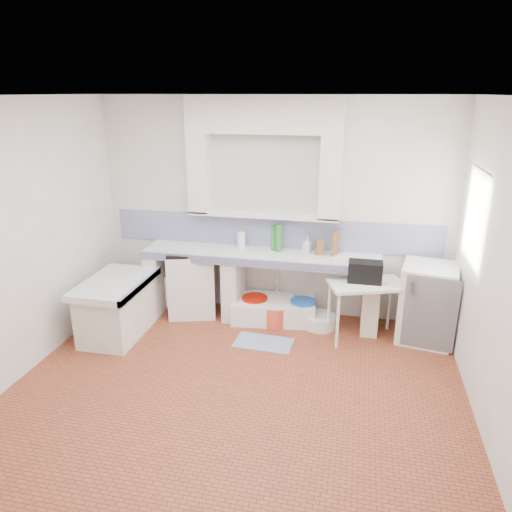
% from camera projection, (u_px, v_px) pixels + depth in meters
% --- Properties ---
extents(floor, '(4.50, 4.50, 0.00)m').
position_uv_depth(floor, '(235.00, 393.00, 4.77)').
color(floor, '#994429').
rests_on(floor, ground).
extents(ceiling, '(4.50, 4.50, 0.00)m').
position_uv_depth(ceiling, '(230.00, 95.00, 3.86)').
color(ceiling, white).
rests_on(ceiling, ground).
extents(wall_back, '(4.50, 0.00, 4.50)m').
position_uv_depth(wall_back, '(273.00, 209.00, 6.16)').
color(wall_back, white).
rests_on(wall_back, ground).
extents(wall_front, '(4.50, 0.00, 4.50)m').
position_uv_depth(wall_front, '(132.00, 386.00, 2.46)').
color(wall_front, white).
rests_on(wall_front, ground).
extents(wall_left, '(0.00, 4.50, 4.50)m').
position_uv_depth(wall_left, '(13.00, 244.00, 4.76)').
color(wall_left, white).
rests_on(wall_left, ground).
extents(wall_right, '(0.00, 4.50, 4.50)m').
position_uv_depth(wall_right, '(503.00, 279.00, 3.86)').
color(wall_right, white).
rests_on(wall_right, ground).
extents(alcove_mass, '(1.90, 0.25, 0.45)m').
position_uv_depth(alcove_mass, '(263.00, 114.00, 5.69)').
color(alcove_mass, white).
rests_on(alcove_mass, ground).
extents(window_frame, '(0.35, 0.86, 1.06)m').
position_uv_depth(window_frame, '(494.00, 220.00, 4.87)').
color(window_frame, '#3A1F12').
rests_on(window_frame, ground).
extents(lace_valance, '(0.01, 0.84, 0.24)m').
position_uv_depth(lace_valance, '(484.00, 182.00, 4.78)').
color(lace_valance, white).
rests_on(lace_valance, ground).
extents(counter_slab, '(3.00, 0.60, 0.08)m').
position_uv_depth(counter_slab, '(260.00, 256.00, 6.08)').
color(counter_slab, white).
rests_on(counter_slab, ground).
extents(counter_lip, '(3.00, 0.04, 0.10)m').
position_uv_depth(counter_lip, '(255.00, 263.00, 5.82)').
color(counter_lip, navy).
rests_on(counter_lip, ground).
extents(counter_pier_left, '(0.20, 0.55, 0.82)m').
position_uv_depth(counter_pier_left, '(159.00, 280.00, 6.51)').
color(counter_pier_left, white).
rests_on(counter_pier_left, ground).
extents(counter_pier_mid, '(0.20, 0.55, 0.82)m').
position_uv_depth(counter_pier_mid, '(234.00, 287.00, 6.30)').
color(counter_pier_mid, white).
rests_on(counter_pier_mid, ground).
extents(counter_pier_right, '(0.20, 0.55, 0.82)m').
position_uv_depth(counter_pier_right, '(371.00, 298.00, 5.94)').
color(counter_pier_right, white).
rests_on(counter_pier_right, ground).
extents(peninsula_top, '(0.70, 1.10, 0.08)m').
position_uv_depth(peninsula_top, '(115.00, 284.00, 5.73)').
color(peninsula_top, white).
rests_on(peninsula_top, ground).
extents(peninsula_base, '(0.60, 1.00, 0.62)m').
position_uv_depth(peninsula_base, '(118.00, 310.00, 5.84)').
color(peninsula_base, white).
rests_on(peninsula_base, ground).
extents(peninsula_lip, '(0.04, 1.10, 0.10)m').
position_uv_depth(peninsula_lip, '(141.00, 286.00, 5.66)').
color(peninsula_lip, navy).
rests_on(peninsula_lip, ground).
extents(backsplash, '(4.27, 0.03, 0.40)m').
position_uv_depth(backsplash, '(272.00, 232.00, 6.24)').
color(backsplash, navy).
rests_on(backsplash, ground).
extents(stove, '(0.74, 0.73, 0.85)m').
position_uv_depth(stove, '(192.00, 282.00, 6.38)').
color(stove, white).
rests_on(stove, ground).
extents(sink, '(1.12, 0.69, 0.25)m').
position_uv_depth(sink, '(274.00, 310.00, 6.27)').
color(sink, white).
rests_on(sink, ground).
extents(side_table, '(0.97, 0.74, 0.04)m').
position_uv_depth(side_table, '(365.00, 311.00, 5.71)').
color(side_table, white).
rests_on(side_table, ground).
extents(fridge, '(0.70, 0.70, 0.94)m').
position_uv_depth(fridge, '(427.00, 303.00, 5.66)').
color(fridge, white).
rests_on(fridge, ground).
extents(bucket_red, '(0.44, 0.44, 0.31)m').
position_uv_depth(bucket_red, '(255.00, 308.00, 6.27)').
color(bucket_red, '#AB1101').
rests_on(bucket_red, ground).
extents(bucket_orange, '(0.31, 0.31, 0.27)m').
position_uv_depth(bucket_orange, '(275.00, 316.00, 6.09)').
color(bucket_orange, '#E74E35').
rests_on(bucket_orange, ground).
extents(bucket_blue, '(0.41, 0.41, 0.31)m').
position_uv_depth(bucket_blue, '(302.00, 312.00, 6.17)').
color(bucket_blue, blue).
rests_on(bucket_blue, ground).
extents(basin_white, '(0.53, 0.53, 0.16)m').
position_uv_depth(basin_white, '(320.00, 321.00, 6.08)').
color(basin_white, white).
rests_on(basin_white, ground).
extents(water_bottle_a, '(0.09, 0.09, 0.27)m').
position_uv_depth(water_bottle_a, '(268.00, 304.00, 6.44)').
color(water_bottle_a, silver).
rests_on(water_bottle_a, ground).
extents(water_bottle_b, '(0.09, 0.09, 0.32)m').
position_uv_depth(water_bottle_b, '(292.00, 304.00, 6.36)').
color(water_bottle_b, silver).
rests_on(water_bottle_b, ground).
extents(black_bag, '(0.39, 0.23, 0.24)m').
position_uv_depth(black_bag, '(365.00, 272.00, 5.59)').
color(black_bag, black).
rests_on(black_bag, side_table).
extents(green_bottle_a, '(0.09, 0.09, 0.33)m').
position_uv_depth(green_bottle_a, '(274.00, 238.00, 6.12)').
color(green_bottle_a, '#2D802F').
rests_on(green_bottle_a, counter_slab).
extents(green_bottle_b, '(0.10, 0.10, 0.36)m').
position_uv_depth(green_bottle_b, '(279.00, 238.00, 6.06)').
color(green_bottle_b, '#2D802F').
rests_on(green_bottle_b, counter_slab).
extents(knife_block, '(0.12, 0.11, 0.19)m').
position_uv_depth(knife_block, '(320.00, 247.00, 5.98)').
color(knife_block, brown).
rests_on(knife_block, counter_slab).
extents(cutting_board, '(0.09, 0.22, 0.30)m').
position_uv_depth(cutting_board, '(336.00, 243.00, 5.97)').
color(cutting_board, brown).
rests_on(cutting_board, counter_slab).
extents(paper_towel, '(0.12, 0.12, 0.21)m').
position_uv_depth(paper_towel, '(241.00, 240.00, 6.23)').
color(paper_towel, white).
rests_on(paper_towel, counter_slab).
extents(soap_bottle, '(0.11, 0.12, 0.21)m').
position_uv_depth(soap_bottle, '(307.00, 245.00, 6.05)').
color(soap_bottle, white).
rests_on(soap_bottle, counter_slab).
extents(rug, '(0.70, 0.43, 0.01)m').
position_uv_depth(rug, '(264.00, 343.00, 5.70)').
color(rug, '#3A4E8F').
rests_on(rug, ground).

